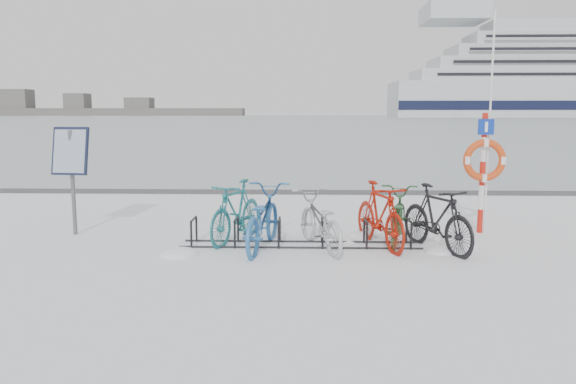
# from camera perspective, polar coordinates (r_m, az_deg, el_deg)

# --- Properties ---
(ground) EXTENTS (900.00, 900.00, 0.00)m
(ground) POSITION_cam_1_polar(r_m,az_deg,el_deg) (9.46, 1.29, -5.45)
(ground) COLOR white
(ground) RESTS_ON ground
(ice_sheet) EXTENTS (400.00, 298.00, 0.02)m
(ice_sheet) POSITION_cam_1_polar(r_m,az_deg,el_deg) (164.21, 1.87, 7.46)
(ice_sheet) COLOR #A1ADB6
(ice_sheet) RESTS_ON ground
(quay_edge) EXTENTS (400.00, 0.25, 0.10)m
(quay_edge) POSITION_cam_1_polar(r_m,az_deg,el_deg) (15.25, 1.53, -0.02)
(quay_edge) COLOR #3F3F42
(quay_edge) RESTS_ON ground
(bike_rack) EXTENTS (4.00, 0.48, 0.46)m
(bike_rack) POSITION_cam_1_polar(r_m,az_deg,el_deg) (9.42, 1.30, -4.39)
(bike_rack) COLOR black
(bike_rack) RESTS_ON ground
(info_board) EXTENTS (0.67, 0.31, 1.96)m
(info_board) POSITION_cam_1_polar(r_m,az_deg,el_deg) (10.80, -21.21, 3.28)
(info_board) COLOR #595B5E
(info_board) RESTS_ON ground
(lifebuoy_station) EXTENTS (0.77, 0.22, 4.01)m
(lifebuoy_station) POSITION_cam_1_polar(r_m,az_deg,el_deg) (10.79, 19.32, 3.03)
(lifebuoy_station) COLOR red
(lifebuoy_station) RESTS_ON ground
(shoreline) EXTENTS (180.00, 12.00, 9.50)m
(shoreline) POSITION_cam_1_polar(r_m,az_deg,el_deg) (295.59, -22.73, 7.72)
(shoreline) COLOR #515151
(shoreline) RESTS_ON ground
(bike_0) EXTENTS (1.12, 1.88, 1.09)m
(bike_0) POSITION_cam_1_polar(r_m,az_deg,el_deg) (9.75, -5.28, -1.81)
(bike_0) COLOR #1D6A71
(bike_0) RESTS_ON ground
(bike_1) EXTENTS (1.01, 2.12, 1.07)m
(bike_1) POSITION_cam_1_polar(r_m,az_deg,el_deg) (9.20, -2.65, -2.45)
(bike_1) COLOR #2965A2
(bike_1) RESTS_ON ground
(bike_2) EXTENTS (1.21, 1.95, 0.97)m
(bike_2) POSITION_cam_1_polar(r_m,az_deg,el_deg) (9.20, 3.23, -2.78)
(bike_2) COLOR #A9ACB0
(bike_2) RESTS_ON ground
(bike_3) EXTENTS (1.04, 1.92, 1.11)m
(bike_3) POSITION_cam_1_polar(r_m,az_deg,el_deg) (9.43, 9.32, -2.15)
(bike_3) COLOR #A01708
(bike_3) RESTS_ON ground
(bike_4) EXTENTS (1.03, 1.93, 0.96)m
(bike_4) POSITION_cam_1_polar(r_m,az_deg,el_deg) (9.88, 11.01, -2.17)
(bike_4) COLOR #26562D
(bike_4) RESTS_ON ground
(bike_5) EXTENTS (1.21, 1.87, 1.09)m
(bike_5) POSITION_cam_1_polar(r_m,az_deg,el_deg) (9.41, 14.90, -2.40)
(bike_5) COLOR black
(bike_5) RESTS_ON ground
(snow_drifts) EXTENTS (5.15, 1.93, 0.21)m
(snow_drifts) POSITION_cam_1_polar(r_m,az_deg,el_deg) (9.34, 3.74, -5.65)
(snow_drifts) COLOR white
(snow_drifts) RESTS_ON ground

